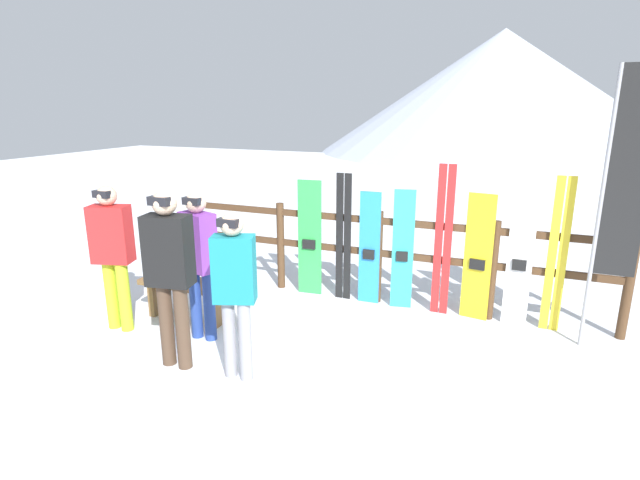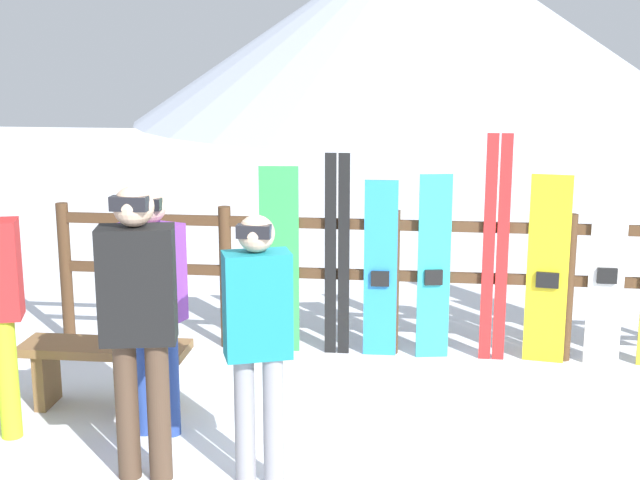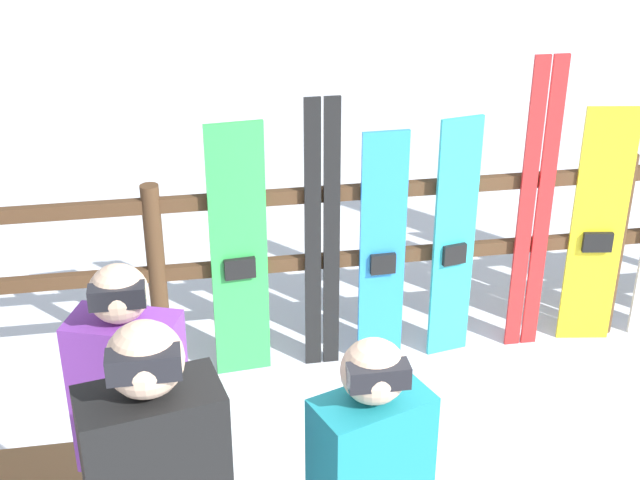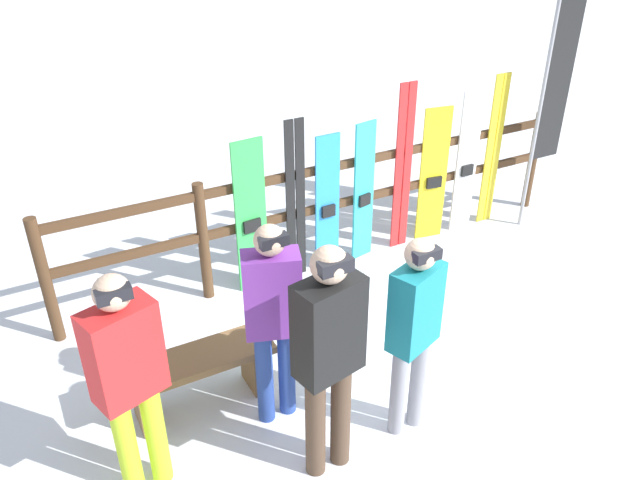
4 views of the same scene
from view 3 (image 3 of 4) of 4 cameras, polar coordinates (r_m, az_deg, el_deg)
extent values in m
cylinder|color=#4C331E|center=(4.99, -10.34, -2.73)|extent=(0.10, 0.10, 1.17)
cylinder|color=#4C331E|center=(5.13, 4.88, -1.53)|extent=(0.10, 0.10, 1.17)
cylinder|color=#4C331E|center=(5.60, 18.39, -0.38)|extent=(0.10, 0.10, 1.17)
cube|color=#4C331E|center=(5.11, 4.90, -0.95)|extent=(5.40, 0.05, 0.08)
cube|color=#4C331E|center=(4.93, 5.08, 3.27)|extent=(5.40, 0.05, 0.08)
cube|color=brown|center=(4.03, -17.92, -14.35)|extent=(1.14, 0.36, 0.06)
cube|color=teal|center=(2.93, 3.24, -14.80)|extent=(0.41, 0.31, 0.59)
sphere|color=#D8B293|center=(2.68, 3.46, -8.38)|extent=(0.20, 0.20, 0.20)
cube|color=black|center=(2.62, 3.77, -8.67)|extent=(0.18, 0.07, 0.07)
cube|color=#723399|center=(3.30, -12.08, -9.52)|extent=(0.43, 0.32, 0.61)
sphere|color=#D8B293|center=(3.09, -12.78, -3.36)|extent=(0.21, 0.21, 0.21)
cube|color=black|center=(3.02, -12.87, -3.51)|extent=(0.19, 0.07, 0.07)
sphere|color=#D8B293|center=(2.52, -11.15, -7.51)|extent=(0.22, 0.22, 0.22)
cube|color=black|center=(2.45, -11.22, -7.83)|extent=(0.20, 0.08, 0.08)
cube|color=green|center=(4.87, -5.20, -0.91)|extent=(0.31, 0.05, 1.51)
cube|color=black|center=(4.88, -5.14, -1.84)|extent=(0.17, 0.05, 0.12)
cube|color=black|center=(4.89, -0.46, 0.04)|extent=(0.09, 0.02, 1.62)
cube|color=black|center=(4.91, 0.75, 0.13)|extent=(0.09, 0.02, 1.62)
cube|color=#288CE0|center=(5.00, 4.01, -0.68)|extent=(0.26, 0.03, 1.41)
cube|color=black|center=(5.01, 4.06, -1.54)|extent=(0.14, 0.03, 0.12)
cube|color=#2DBFCC|center=(5.10, 8.57, -0.06)|extent=(0.25, 0.07, 1.47)
cube|color=black|center=(5.11, 8.60, -0.93)|extent=(0.14, 0.06, 0.12)
cube|color=red|center=(5.17, 13.05, 1.87)|extent=(0.09, 0.02, 1.78)
cube|color=red|center=(5.21, 14.12, 1.94)|extent=(0.09, 0.02, 1.78)
cube|color=yellow|center=(5.42, 17.33, 0.68)|extent=(0.31, 0.07, 1.48)
cube|color=black|center=(5.43, 17.34, -0.14)|extent=(0.17, 0.06, 0.12)
camera|label=1|loc=(3.14, 100.26, -16.02)|focal=28.00mm
camera|label=2|loc=(2.87, 133.53, -29.72)|focal=50.00mm
camera|label=4|loc=(1.68, -118.69, 3.02)|focal=35.00mm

